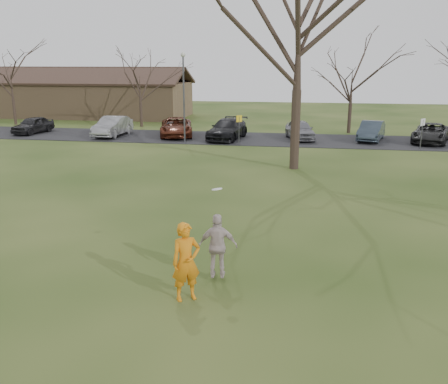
{
  "coord_description": "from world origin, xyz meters",
  "views": [
    {
      "loc": [
        2.56,
        -11.1,
        5.63
      ],
      "look_at": [
        0.0,
        4.0,
        1.5
      ],
      "focal_mm": 38.85,
      "sensor_mm": 36.0,
      "label": 1
    }
  ],
  "objects": [
    {
      "name": "lamp_post",
      "position": [
        -6.0,
        22.5,
        3.97
      ],
      "size": [
        0.34,
        0.34,
        6.27
      ],
      "color": "#47474C",
      "rests_on": "ground"
    },
    {
      "name": "building",
      "position": [
        -20.0,
        38.0,
        1.93
      ],
      "size": [
        20.6,
        8.5,
        5.14
      ],
      "color": "#8C6D4C",
      "rests_on": "ground"
    },
    {
      "name": "car_2",
      "position": [
        -7.34,
        25.19,
        0.75
      ],
      "size": [
        3.57,
        5.56,
        1.43
      ],
      "primitive_type": "imported",
      "rotation": [
        0.0,
        0.0,
        0.25
      ],
      "color": "#562314",
      "rests_on": "parking_strip"
    },
    {
      "name": "big_tree",
      "position": [
        2.0,
        15.0,
        7.0
      ],
      "size": [
        9.0,
        9.0,
        14.0
      ],
      "primitive_type": null,
      "color": "#352821",
      "rests_on": "ground"
    },
    {
      "name": "car_4",
      "position": [
        2.12,
        25.2,
        0.75
      ],
      "size": [
        2.59,
        4.42,
        1.41
      ],
      "primitive_type": "imported",
      "rotation": [
        0.0,
        0.0,
        0.24
      ],
      "color": "slate",
      "rests_on": "parking_strip"
    },
    {
      "name": "player_defender",
      "position": [
        -0.14,
        -0.61,
        0.98
      ],
      "size": [
        0.85,
        0.77,
        1.95
      ],
      "primitive_type": "imported",
      "rotation": [
        0.0,
        0.0,
        0.56
      ],
      "color": "orange",
      "rests_on": "ground"
    },
    {
      "name": "car_6",
      "position": [
        11.35,
        25.25,
        0.72
      ],
      "size": [
        3.69,
        5.36,
        1.36
      ],
      "primitive_type": "imported",
      "rotation": [
        0.0,
        0.0,
        -0.32
      ],
      "color": "black",
      "rests_on": "parking_strip"
    },
    {
      "name": "small_tree_row",
      "position": [
        4.38,
        30.06,
        3.89
      ],
      "size": [
        55.0,
        5.9,
        8.5
      ],
      "color": "#352821",
      "rests_on": "ground"
    },
    {
      "name": "parking_strip",
      "position": [
        0.0,
        25.0,
        0.02
      ],
      "size": [
        62.0,
        6.5,
        0.04
      ],
      "primitive_type": "cube",
      "color": "black",
      "rests_on": "ground"
    },
    {
      "name": "sign_white",
      "position": [
        10.0,
        22.0,
        1.45
      ],
      "size": [
        0.35,
        0.35,
        2.08
      ],
      "color": "#47474C",
      "rests_on": "ground"
    },
    {
      "name": "car_3",
      "position": [
        -3.21,
        24.41,
        0.78
      ],
      "size": [
        2.78,
        5.37,
        1.49
      ],
      "primitive_type": "imported",
      "rotation": [
        0.0,
        0.0,
        -0.14
      ],
      "color": "black",
      "rests_on": "parking_strip"
    },
    {
      "name": "ground",
      "position": [
        0.0,
        0.0,
        0.0
      ],
      "size": [
        120.0,
        120.0,
        0.0
      ],
      "primitive_type": "plane",
      "color": "#1E380F",
      "rests_on": "ground"
    },
    {
      "name": "catching_play",
      "position": [
        0.43,
        0.53,
        0.98
      ],
      "size": [
        1.06,
        0.54,
        2.44
      ],
      "color": "#C2B0AE",
      "rests_on": "ground"
    },
    {
      "name": "car_5",
      "position": [
        7.28,
        25.52,
        0.74
      ],
      "size": [
        2.53,
        4.49,
        1.4
      ],
      "primitive_type": "imported",
      "rotation": [
        0.0,
        0.0,
        -0.26
      ],
      "color": "#2F3B46",
      "rests_on": "parking_strip"
    },
    {
      "name": "car_0",
      "position": [
        -19.17,
        24.82,
        0.71
      ],
      "size": [
        2.11,
        4.1,
        1.34
      ],
      "primitive_type": "imported",
      "rotation": [
        0.0,
        0.0,
        -0.14
      ],
      "color": "black",
      "rests_on": "parking_strip"
    },
    {
      "name": "sign_yellow",
      "position": [
        -2.0,
        22.0,
        1.45
      ],
      "size": [
        0.35,
        0.35,
        2.08
      ],
      "color": "#47474C",
      "rests_on": "ground"
    },
    {
      "name": "car_1",
      "position": [
        -12.25,
        24.45,
        0.79
      ],
      "size": [
        1.78,
        4.64,
        1.51
      ],
      "primitive_type": "imported",
      "rotation": [
        0.0,
        0.0,
        -0.04
      ],
      "color": "gray",
      "rests_on": "parking_strip"
    }
  ]
}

